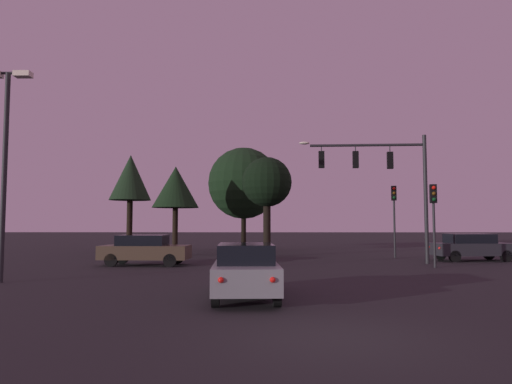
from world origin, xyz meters
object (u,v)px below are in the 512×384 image
(car_crossing_right, at_px, (471,247))
(tree_behind_sign, at_px, (130,178))
(tree_right_cluster, at_px, (244,183))
(parking_lot_lamp_post, at_px, (5,146))
(traffic_signal_mast_arm, at_px, (384,172))
(traffic_light_corner_right, at_px, (434,208))
(car_crossing_left, at_px, (145,249))
(traffic_light_corner_left, at_px, (394,207))
(tree_center_horizon, at_px, (176,188))
(tree_left_far, at_px, (267,183))
(car_nearside_lane, at_px, (246,270))

(car_crossing_right, relative_size, tree_behind_sign, 0.64)
(tree_right_cluster, bearing_deg, parking_lot_lamp_post, -112.37)
(traffic_signal_mast_arm, height_order, traffic_light_corner_right, traffic_signal_mast_arm)
(car_crossing_right, bearing_deg, traffic_light_corner_right, -130.85)
(car_crossing_left, distance_m, tree_right_cluster, 13.77)
(traffic_light_corner_left, height_order, tree_behind_sign, tree_behind_sign)
(traffic_light_corner_right, distance_m, tree_right_cluster, 16.61)
(car_crossing_left, bearing_deg, traffic_light_corner_left, 20.43)
(parking_lot_lamp_post, bearing_deg, tree_center_horizon, 75.91)
(traffic_light_corner_right, height_order, tree_center_horizon, tree_center_horizon)
(car_crossing_right, distance_m, tree_left_far, 12.63)
(traffic_light_corner_right, distance_m, car_crossing_right, 5.87)
(tree_center_horizon, height_order, tree_right_cluster, tree_right_cluster)
(tree_center_horizon, bearing_deg, tree_left_far, -7.00)
(tree_behind_sign, bearing_deg, traffic_signal_mast_arm, -29.63)
(traffic_light_corner_right, distance_m, tree_behind_sign, 21.48)
(traffic_light_corner_right, distance_m, parking_lot_lamp_post, 18.55)
(car_crossing_left, height_order, car_crossing_right, same)
(traffic_light_corner_left, height_order, tree_left_far, tree_left_far)
(tree_left_far, xyz_separation_m, tree_right_cluster, (-1.75, 5.77, 0.50))
(tree_behind_sign, xyz_separation_m, tree_left_far, (10.04, -3.96, -0.71))
(traffic_light_corner_left, relative_size, car_nearside_lane, 1.00)
(traffic_light_corner_left, bearing_deg, car_crossing_left, -159.57)
(traffic_signal_mast_arm, bearing_deg, tree_center_horizon, 153.87)
(traffic_signal_mast_arm, xyz_separation_m, tree_right_cluster, (-7.93, 11.04, 0.40))
(car_nearside_lane, xyz_separation_m, car_crossing_left, (-5.47, 10.17, 0.00))
(car_nearside_lane, xyz_separation_m, tree_right_cluster, (-1.02, 22.42, 4.42))
(traffic_light_corner_left, height_order, traffic_light_corner_right, traffic_light_corner_left)
(tree_behind_sign, distance_m, tree_left_far, 10.82)
(car_nearside_lane, distance_m, car_crossing_right, 18.08)
(traffic_signal_mast_arm, bearing_deg, car_crossing_right, 19.70)
(parking_lot_lamp_post, bearing_deg, car_crossing_right, 25.18)
(traffic_light_corner_left, relative_size, tree_left_far, 0.69)
(tree_behind_sign, height_order, tree_right_cluster, tree_right_cluster)
(car_nearside_lane, relative_size, tree_behind_sign, 0.61)
(tree_right_cluster, bearing_deg, car_nearside_lane, -87.40)
(traffic_light_corner_left, bearing_deg, tree_left_far, 170.76)
(traffic_light_corner_right, distance_m, tree_left_far, 11.09)
(traffic_light_corner_left, relative_size, tree_behind_sign, 0.62)
(traffic_light_corner_right, height_order, car_crossing_left, traffic_light_corner_right)
(traffic_signal_mast_arm, distance_m, car_crossing_left, 13.08)
(tree_behind_sign, bearing_deg, traffic_light_corner_right, -32.58)
(traffic_signal_mast_arm, distance_m, tree_right_cluster, 13.60)
(traffic_signal_mast_arm, distance_m, tree_behind_sign, 18.68)
(car_crossing_right, xyz_separation_m, tree_left_far, (-11.53, 3.36, 3.92))
(car_crossing_right, distance_m, tree_right_cluster, 16.70)
(car_crossing_right, xyz_separation_m, tree_center_horizon, (-17.59, 4.10, 3.69))
(traffic_light_corner_left, distance_m, traffic_light_corner_right, 6.26)
(traffic_light_corner_right, xyz_separation_m, tree_left_far, (-7.93, 7.52, 1.89))
(car_nearside_lane, distance_m, tree_behind_sign, 23.09)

